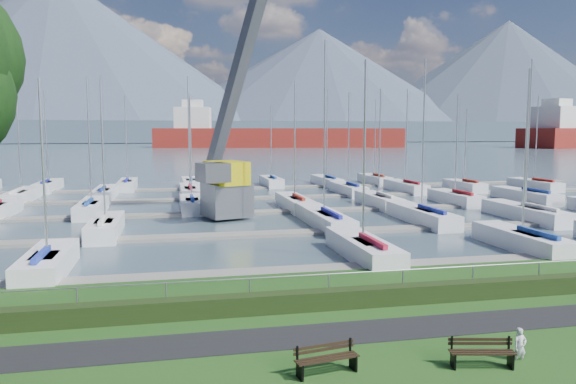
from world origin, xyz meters
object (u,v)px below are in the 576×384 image
object	(u,v)px
bench_left	(326,359)
crane	(230,146)
bench_right	(482,353)
person	(520,342)

from	to	relation	value
bench_left	crane	distance (m)	31.11
bench_left	bench_right	xyz separation A→B (m)	(4.36, -0.49, 0.00)
bench_right	crane	size ratio (longest dim) A/B	0.08
person	bench_left	bearing A→B (deg)	174.15
crane	person	bearing A→B (deg)	-98.51
bench_left	person	distance (m)	5.70
bench_right	person	world-z (taller)	person
bench_left	bench_right	distance (m)	4.38
bench_right	person	bearing A→B (deg)	20.73
bench_left	crane	size ratio (longest dim) A/B	0.08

